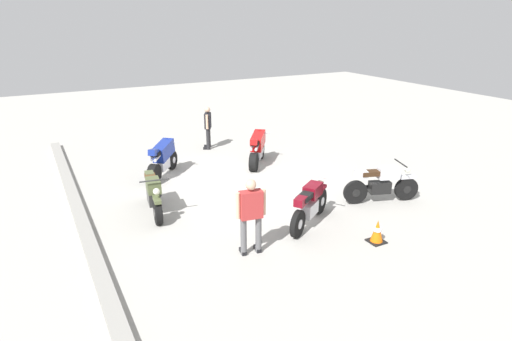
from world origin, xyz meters
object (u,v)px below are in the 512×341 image
Objects in this scene: person_in_black_shirt at (208,125)px; motorcycle_silver_cruiser at (381,184)px; motorcycle_blue_sportbike at (163,158)px; motorcycle_olive_vintage at (154,195)px; person_in_red_shirt at (251,212)px; traffic_cone at (377,231)px; motorcycle_red_sportbike at (257,147)px; motorcycle_maroon_cruiser at (310,204)px.

motorcycle_silver_cruiser is at bearing 135.52° from person_in_black_shirt.
motorcycle_blue_sportbike is 0.83× the size of motorcycle_olive_vintage.
person_in_red_shirt is (-2.96, -1.24, 0.47)m from motorcycle_olive_vintage.
person_in_black_shirt reaches higher than traffic_cone.
traffic_cone is at bearing 121.45° from person_in_black_shirt.
motorcycle_blue_sportbike is 2.71m from motorcycle_olive_vintage.
person_in_black_shirt is (6.81, 2.19, 0.37)m from motorcycle_silver_cruiser.
motorcycle_blue_sportbike reaches higher than motorcycle_olive_vintage.
traffic_cone is (-0.89, -2.68, -0.70)m from person_in_red_shirt.
motorcycle_silver_cruiser is at bearing -44.70° from traffic_cone.
motorcycle_red_sportbike reaches higher than traffic_cone.
person_in_red_shirt is at bearing 162.88° from motorcycle_maroon_cruiser.
person_in_red_shirt is 3.16× the size of traffic_cone.
person_in_black_shirt is 2.98× the size of traffic_cone.
person_in_black_shirt is at bearing -8.40° from motorcycle_blue_sportbike.
motorcycle_maroon_cruiser is 3.92m from motorcycle_olive_vintage.
traffic_cone is at bearing -93.92° from motorcycle_maroon_cruiser.
motorcycle_maroon_cruiser is (-4.51, 1.01, -0.07)m from motorcycle_red_sportbike.
traffic_cone is (-5.95, 0.19, -0.33)m from motorcycle_red_sportbike.
motorcycle_silver_cruiser is (-4.71, -4.56, -0.07)m from motorcycle_blue_sportbike.
person_in_black_shirt is (2.51, 0.75, 0.29)m from motorcycle_red_sportbike.
motorcycle_silver_cruiser is at bearing -123.06° from motorcycle_red_sportbike.
motorcycle_maroon_cruiser is at bearing 115.51° from person_in_black_shirt.
person_in_red_shirt is at bearing -137.48° from motorcycle_blue_sportbike.
motorcycle_maroon_cruiser is 0.92× the size of motorcycle_olive_vintage.
motorcycle_red_sportbike is 0.98× the size of person_in_red_shirt.
motorcycle_maroon_cruiser is 0.89× the size of motorcycle_silver_cruiser.
person_in_black_shirt is at bearing 55.02° from motorcycle_red_sportbike.
person_in_black_shirt is 8.50m from traffic_cone.
person_in_red_shirt is (-0.55, 1.86, 0.43)m from motorcycle_maroon_cruiser.
person_in_red_shirt reaches higher than traffic_cone.
motorcycle_olive_vintage reaches higher than traffic_cone.
motorcycle_silver_cruiser is 2.34m from traffic_cone.
motorcycle_olive_vintage is 1.17× the size of person_in_red_shirt.
motorcycle_olive_vintage is 5.72m from person_in_black_shirt.
person_in_black_shirt reaches higher than motorcycle_olive_vintage.
motorcycle_red_sportbike is 0.91× the size of motorcycle_maroon_cruiser.
person_in_black_shirt is at bearing -7.39° from person_in_red_shirt.
motorcycle_silver_cruiser is (-4.30, -1.44, -0.07)m from motorcycle_red_sportbike.
motorcycle_silver_cruiser is at bearing -95.94° from motorcycle_blue_sportbike.
motorcycle_olive_vintage is (-2.11, 4.11, -0.11)m from motorcycle_red_sportbike.
motorcycle_blue_sportbike is at bearing 69.27° from person_in_black_shirt.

